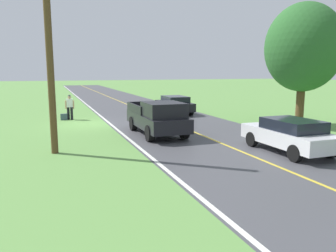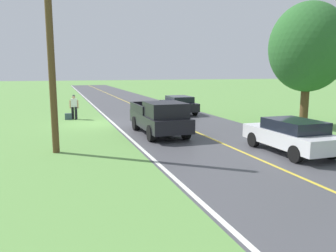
# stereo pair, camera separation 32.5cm
# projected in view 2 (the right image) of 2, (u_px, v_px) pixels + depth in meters

# --- Properties ---
(ground_plane) EXTENTS (200.00, 200.00, 0.00)m
(ground_plane) POSITION_uv_depth(u_px,v_px,m) (95.00, 124.00, 21.75)
(ground_plane) COLOR #609347
(road_surface) EXTENTS (8.13, 120.00, 0.00)m
(road_surface) POSITION_uv_depth(u_px,v_px,m) (168.00, 120.00, 23.32)
(road_surface) COLOR #47474C
(road_surface) RESTS_ON ground
(lane_edge_line) EXTENTS (0.16, 117.60, 0.00)m
(lane_edge_line) POSITION_uv_depth(u_px,v_px,m) (113.00, 123.00, 22.11)
(lane_edge_line) COLOR silver
(lane_edge_line) RESTS_ON ground
(lane_centre_line) EXTENTS (0.14, 117.60, 0.00)m
(lane_centre_line) POSITION_uv_depth(u_px,v_px,m) (168.00, 120.00, 23.32)
(lane_centre_line) COLOR gold
(lane_centre_line) RESTS_ON ground
(hitchhiker_walking) EXTENTS (0.62, 0.52, 1.75)m
(hitchhiker_walking) POSITION_uv_depth(u_px,v_px,m) (74.00, 105.00, 23.54)
(hitchhiker_walking) COLOR black
(hitchhiker_walking) RESTS_ON ground
(suitcase_carried) EXTENTS (0.47, 0.22, 0.44)m
(suitcase_carried) POSITION_uv_depth(u_px,v_px,m) (68.00, 117.00, 23.48)
(suitcase_carried) COLOR #384C56
(suitcase_carried) RESTS_ON ground
(pickup_truck_passing) EXTENTS (2.10, 5.40, 1.82)m
(pickup_truck_passing) POSITION_uv_depth(u_px,v_px,m) (160.00, 117.00, 17.73)
(pickup_truck_passing) COLOR black
(pickup_truck_passing) RESTS_ON ground
(tree_far_side_near) EXTENTS (4.58, 4.58, 7.40)m
(tree_far_side_near) POSITION_uv_depth(u_px,v_px,m) (308.00, 48.00, 19.87)
(tree_far_side_near) COLOR brown
(tree_far_side_near) RESTS_ON ground
(sedan_near_oncoming) EXTENTS (1.96, 4.42, 1.41)m
(sedan_near_oncoming) POSITION_uv_depth(u_px,v_px,m) (179.00, 104.00, 26.61)
(sedan_near_oncoming) COLOR black
(sedan_near_oncoming) RESTS_ON ground
(sedan_mid_oncoming) EXTENTS (1.96, 4.41, 1.41)m
(sedan_mid_oncoming) POSITION_uv_depth(u_px,v_px,m) (291.00, 135.00, 13.92)
(sedan_mid_oncoming) COLOR silver
(sedan_mid_oncoming) RESTS_ON ground
(utility_pole_roadside) EXTENTS (0.28, 0.28, 9.00)m
(utility_pole_roadside) POSITION_uv_depth(u_px,v_px,m) (50.00, 42.00, 13.35)
(utility_pole_roadside) COLOR brown
(utility_pole_roadside) RESTS_ON ground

